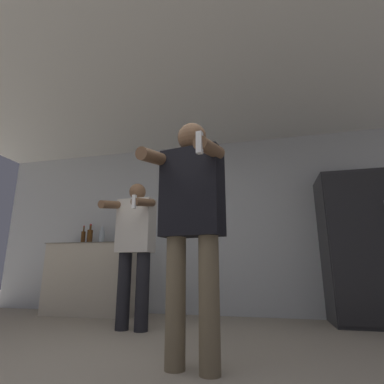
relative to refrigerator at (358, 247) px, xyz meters
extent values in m
cube|color=#B2B7BC|center=(-2.00, 0.36, 0.39)|extent=(7.00, 0.06, 2.55)
cube|color=silver|center=(-2.00, -1.10, 1.69)|extent=(7.00, 3.38, 0.05)
cube|color=#262628|center=(0.00, 0.01, 0.00)|extent=(0.77, 0.65, 1.78)
cube|color=black|center=(0.00, -0.32, 0.00)|extent=(0.74, 0.01, 1.71)
cube|color=#BCB29E|center=(-3.54, 0.02, -0.39)|extent=(1.31, 0.61, 0.99)
cube|color=#676256|center=(-3.54, 0.02, 0.10)|extent=(1.34, 0.64, 0.01)
cylinder|color=black|center=(-3.17, 0.08, 0.19)|extent=(0.08, 0.08, 0.17)
cylinder|color=black|center=(-3.17, 0.08, 0.31)|extent=(0.03, 0.03, 0.07)
sphere|color=black|center=(-3.17, 0.08, 0.34)|extent=(0.03, 0.03, 0.03)
cylinder|color=#563314|center=(-3.72, 0.08, 0.22)|extent=(0.08, 0.08, 0.22)
cylinder|color=#563314|center=(-3.72, 0.08, 0.36)|extent=(0.03, 0.03, 0.08)
sphere|color=maroon|center=(-3.72, 0.08, 0.40)|extent=(0.04, 0.04, 0.04)
cylinder|color=#563314|center=(-3.84, 0.08, 0.21)|extent=(0.07, 0.07, 0.20)
cylinder|color=#563314|center=(-3.84, 0.08, 0.34)|extent=(0.02, 0.02, 0.08)
sphere|color=maroon|center=(-3.84, 0.08, 0.38)|extent=(0.02, 0.02, 0.02)
cylinder|color=silver|center=(-3.52, 0.08, 0.21)|extent=(0.09, 0.09, 0.20)
cylinder|color=silver|center=(-3.52, 0.08, 0.34)|extent=(0.04, 0.04, 0.07)
sphere|color=silver|center=(-3.52, 0.08, 0.38)|extent=(0.04, 0.04, 0.04)
cylinder|color=#75664C|center=(-1.70, -1.98, -0.46)|extent=(0.14, 0.14, 0.86)
cylinder|color=#75664C|center=(-1.46, -2.03, -0.46)|extent=(0.14, 0.14, 0.86)
cube|color=black|center=(-1.58, -2.00, 0.29)|extent=(0.47, 0.28, 0.64)
sphere|color=brown|center=(-1.58, -2.00, 0.72)|extent=(0.22, 0.22, 0.22)
cylinder|color=brown|center=(-1.82, -2.15, 0.53)|extent=(0.16, 0.39, 0.16)
cylinder|color=brown|center=(-1.40, -2.22, 0.53)|extent=(0.16, 0.39, 0.16)
cube|color=white|center=(-1.43, -2.40, 0.50)|extent=(0.04, 0.04, 0.14)
cylinder|color=black|center=(-2.63, -0.89, -0.48)|extent=(0.15, 0.15, 0.81)
cylinder|color=black|center=(-2.40, -0.91, -0.48)|extent=(0.15, 0.15, 0.81)
cube|color=beige|center=(-2.51, -0.90, 0.22)|extent=(0.43, 0.23, 0.61)
sphere|color=brown|center=(-2.51, -0.90, 0.62)|extent=(0.19, 0.19, 0.19)
cylinder|color=brown|center=(-2.73, -1.08, 0.44)|extent=(0.12, 0.43, 0.16)
cylinder|color=brown|center=(-2.33, -1.12, 0.44)|extent=(0.12, 0.43, 0.16)
cube|color=white|center=(-2.35, -1.32, 0.40)|extent=(0.04, 0.04, 0.14)
camera|label=1|loc=(-1.07, -4.05, -0.25)|focal=28.00mm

